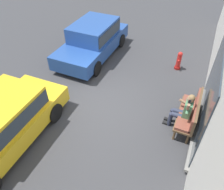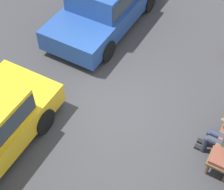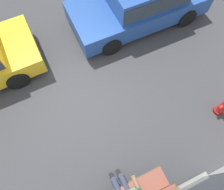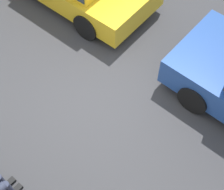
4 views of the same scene
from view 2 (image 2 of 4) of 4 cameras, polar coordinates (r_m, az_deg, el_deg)
The scene contains 2 objects.
ground_plane at distance 8.58m, azimuth 0.21°, elevation -2.38°, with size 60.00×60.00×0.00m, color #38383A.
parked_car_near at distance 10.58m, azimuth -0.99°, elevation 15.43°, with size 4.29×1.90×1.52m.
Camera 2 is at (4.61, 2.60, 6.75)m, focal length 55.00 mm.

